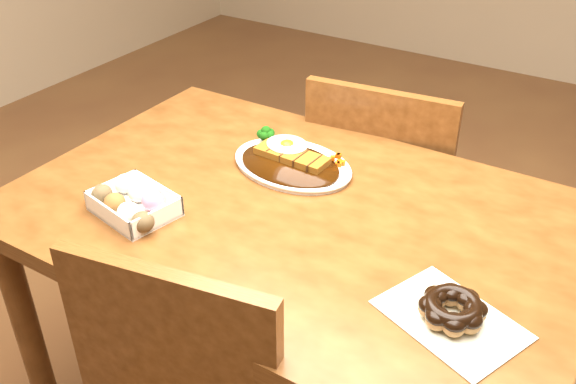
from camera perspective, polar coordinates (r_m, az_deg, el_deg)
The scene contains 5 objects.
table at distance 1.41m, azimuth 0.52°, elevation -4.82°, with size 1.20×0.80×0.75m.
chair_far at distance 1.91m, azimuth 8.61°, elevation -0.58°, with size 0.47×0.47×0.87m.
katsu_curry_plate at distance 1.50m, azimuth 0.30°, elevation 2.80°, with size 0.32×0.24×0.06m.
donut_box at distance 1.37m, azimuth -13.70°, elevation -0.91°, with size 0.20×0.16×0.05m.
pon_de_ring at distance 1.11m, azimuth 14.39°, elevation -10.12°, with size 0.27×0.23×0.04m.
Camera 1 is at (0.58, -0.96, 1.50)m, focal length 40.00 mm.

